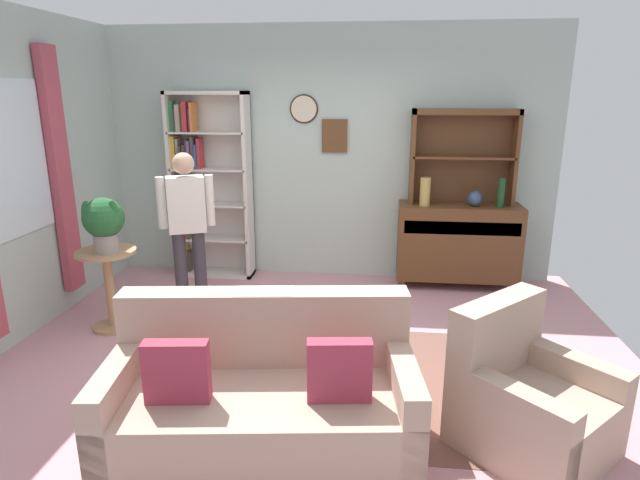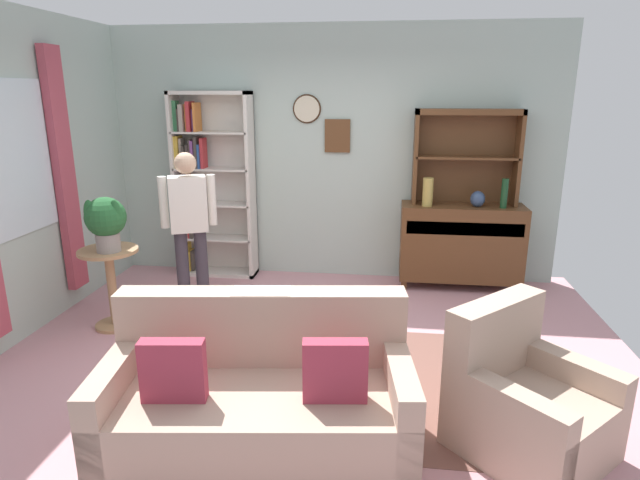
{
  "view_description": "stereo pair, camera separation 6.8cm",
  "coord_description": "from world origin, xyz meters",
  "px_view_note": "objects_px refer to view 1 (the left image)",
  "views": [
    {
      "loc": [
        0.55,
        -3.83,
        2.09
      ],
      "look_at": [
        0.1,
        0.2,
        0.95
      ],
      "focal_mm": 29.65,
      "sensor_mm": 36.0,
      "label": 1
    },
    {
      "loc": [
        0.61,
        -3.82,
        2.09
      ],
      "look_at": [
        0.1,
        0.2,
        0.95
      ],
      "focal_mm": 29.65,
      "sensor_mm": 36.0,
      "label": 2
    }
  ],
  "objects_px": {
    "sideboard": "(458,242)",
    "vase_tall": "(425,192)",
    "bookshelf": "(204,183)",
    "sideboard_hutch": "(463,144)",
    "armchair_floral": "(528,403)",
    "bottle_wine": "(501,193)",
    "vase_round": "(475,198)",
    "coffee_table": "(310,332)",
    "couch_floral": "(263,399)",
    "potted_plant_large": "(104,221)",
    "plant_stand": "(109,281)",
    "person_reading": "(187,222)",
    "book_stack": "(313,323)"
  },
  "relations": [
    {
      "from": "vase_tall",
      "to": "potted_plant_large",
      "type": "xyz_separation_m",
      "value": [
        -2.83,
        -1.45,
        -0.05
      ]
    },
    {
      "from": "sideboard",
      "to": "sideboard_hutch",
      "type": "height_order",
      "value": "sideboard_hutch"
    },
    {
      "from": "potted_plant_large",
      "to": "book_stack",
      "type": "distance_m",
      "value": 2.07
    },
    {
      "from": "bookshelf",
      "to": "bottle_wine",
      "type": "relative_size",
      "value": 6.77
    },
    {
      "from": "bookshelf",
      "to": "potted_plant_large",
      "type": "height_order",
      "value": "bookshelf"
    },
    {
      "from": "plant_stand",
      "to": "bottle_wine",
      "type": "bearing_deg",
      "value": 20.67
    },
    {
      "from": "bookshelf",
      "to": "person_reading",
      "type": "distance_m",
      "value": 1.15
    },
    {
      "from": "vase_tall",
      "to": "bookshelf",
      "type": "bearing_deg",
      "value": 176.16
    },
    {
      "from": "couch_floral",
      "to": "sideboard",
      "type": "bearing_deg",
      "value": 62.49
    },
    {
      "from": "potted_plant_large",
      "to": "couch_floral",
      "type": "bearing_deg",
      "value": -40.42
    },
    {
      "from": "couch_floral",
      "to": "person_reading",
      "type": "height_order",
      "value": "person_reading"
    },
    {
      "from": "bookshelf",
      "to": "armchair_floral",
      "type": "distance_m",
      "value": 4.16
    },
    {
      "from": "bottle_wine",
      "to": "potted_plant_large",
      "type": "distance_m",
      "value": 3.88
    },
    {
      "from": "vase_round",
      "to": "sideboard",
      "type": "bearing_deg",
      "value": 152.83
    },
    {
      "from": "potted_plant_large",
      "to": "book_stack",
      "type": "xyz_separation_m",
      "value": [
        1.89,
        -0.65,
        -0.55
      ]
    },
    {
      "from": "potted_plant_large",
      "to": "coffee_table",
      "type": "height_order",
      "value": "potted_plant_large"
    },
    {
      "from": "sideboard",
      "to": "bookshelf",
      "type": "bearing_deg",
      "value": 178.29
    },
    {
      "from": "bottle_wine",
      "to": "book_stack",
      "type": "relative_size",
      "value": 1.37
    },
    {
      "from": "couch_floral",
      "to": "potted_plant_large",
      "type": "relative_size",
      "value": 3.92
    },
    {
      "from": "sideboard_hutch",
      "to": "plant_stand",
      "type": "relative_size",
      "value": 1.48
    },
    {
      "from": "bookshelf",
      "to": "coffee_table",
      "type": "bearing_deg",
      "value": -55.61
    },
    {
      "from": "armchair_floral",
      "to": "plant_stand",
      "type": "bearing_deg",
      "value": 158.29
    },
    {
      "from": "vase_tall",
      "to": "sideboard",
      "type": "bearing_deg",
      "value": 11.63
    },
    {
      "from": "potted_plant_large",
      "to": "book_stack",
      "type": "height_order",
      "value": "potted_plant_large"
    },
    {
      "from": "vase_round",
      "to": "book_stack",
      "type": "bearing_deg",
      "value": -124.65
    },
    {
      "from": "bottle_wine",
      "to": "book_stack",
      "type": "height_order",
      "value": "bottle_wine"
    },
    {
      "from": "armchair_floral",
      "to": "couch_floral",
      "type": "bearing_deg",
      "value": -173.91
    },
    {
      "from": "bottle_wine",
      "to": "vase_round",
      "type": "bearing_deg",
      "value": 175.05
    },
    {
      "from": "book_stack",
      "to": "plant_stand",
      "type": "bearing_deg",
      "value": 159.79
    },
    {
      "from": "sideboard_hutch",
      "to": "potted_plant_large",
      "type": "height_order",
      "value": "sideboard_hutch"
    },
    {
      "from": "vase_tall",
      "to": "armchair_floral",
      "type": "relative_size",
      "value": 0.28
    },
    {
      "from": "sideboard",
      "to": "coffee_table",
      "type": "relative_size",
      "value": 1.63
    },
    {
      "from": "vase_tall",
      "to": "armchair_floral",
      "type": "xyz_separation_m",
      "value": [
        0.44,
        -2.71,
        -0.78
      ]
    },
    {
      "from": "bookshelf",
      "to": "vase_round",
      "type": "bearing_deg",
      "value": -2.91
    },
    {
      "from": "bookshelf",
      "to": "bottle_wine",
      "type": "distance_m",
      "value": 3.25
    },
    {
      "from": "vase_tall",
      "to": "couch_floral",
      "type": "height_order",
      "value": "vase_tall"
    },
    {
      "from": "person_reading",
      "to": "book_stack",
      "type": "distance_m",
      "value": 1.81
    },
    {
      "from": "bottle_wine",
      "to": "book_stack",
      "type": "distance_m",
      "value": 2.77
    },
    {
      "from": "sideboard",
      "to": "vase_tall",
      "type": "distance_m",
      "value": 0.69
    },
    {
      "from": "coffee_table",
      "to": "person_reading",
      "type": "bearing_deg",
      "value": 140.84
    },
    {
      "from": "bottle_wine",
      "to": "book_stack",
      "type": "bearing_deg",
      "value": -129.45
    },
    {
      "from": "bookshelf",
      "to": "potted_plant_large",
      "type": "distance_m",
      "value": 1.65
    },
    {
      "from": "bottle_wine",
      "to": "sideboard",
      "type": "bearing_deg",
      "value": 167.11
    },
    {
      "from": "sideboard_hutch",
      "to": "potted_plant_large",
      "type": "distance_m",
      "value": 3.65
    },
    {
      "from": "plant_stand",
      "to": "sideboard",
      "type": "bearing_deg",
      "value": 24.21
    },
    {
      "from": "bookshelf",
      "to": "sideboard_hutch",
      "type": "height_order",
      "value": "bookshelf"
    },
    {
      "from": "coffee_table",
      "to": "vase_round",
      "type": "bearing_deg",
      "value": 53.69
    },
    {
      "from": "sideboard_hutch",
      "to": "armchair_floral",
      "type": "distance_m",
      "value": 3.16
    },
    {
      "from": "bookshelf",
      "to": "sideboard",
      "type": "height_order",
      "value": "bookshelf"
    },
    {
      "from": "sideboard",
      "to": "sideboard_hutch",
      "type": "xyz_separation_m",
      "value": [
        0.0,
        0.11,
        1.05
      ]
    }
  ]
}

